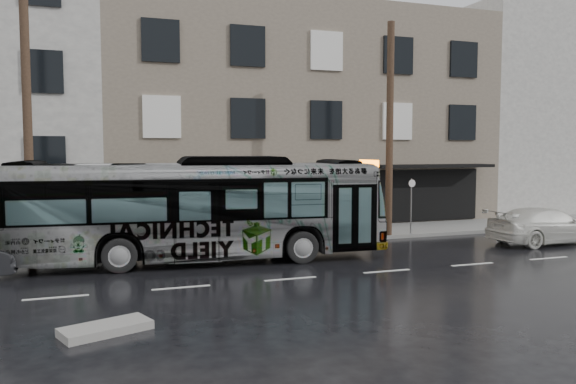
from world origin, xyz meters
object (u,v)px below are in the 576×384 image
Objects in this scene: utility_pole_front at (390,130)px; sign_post at (411,206)px; white_sedan at (546,226)px; bus at (196,209)px; utility_pole_rear at (28,125)px.

utility_pole_front reaches higher than sign_post.
white_sedan is (5.37, -3.27, -3.92)m from utility_pole_front.
utility_pole_front is at bearing 57.59° from white_sedan.
utility_pole_front is at bearing -71.00° from bus.
white_sedan is (14.01, -1.08, -1.06)m from bus.
utility_pole_rear is at bearing 180.00° from utility_pole_front.
sign_post reaches higher than white_sedan.
bus is 2.56× the size of white_sedan.
utility_pole_front is 0.70× the size of bus.
utility_pole_front is 7.41m from white_sedan.
bus is (-8.64, -2.19, -2.86)m from utility_pole_front.
utility_pole_front is 3.48m from sign_post.
utility_pole_front is 1.00× the size of utility_pole_rear.
utility_pole_rear is 20.03m from white_sedan.
bus reaches higher than white_sedan.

